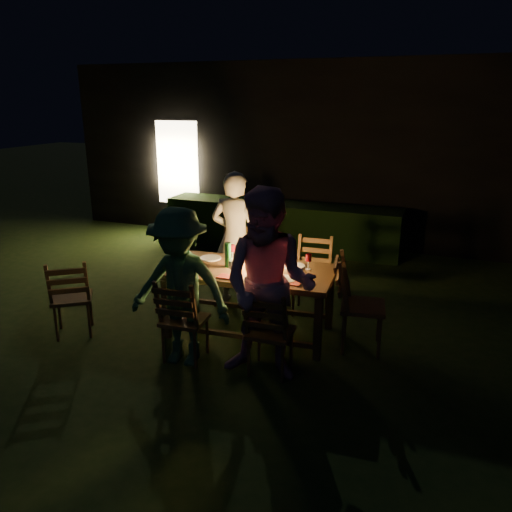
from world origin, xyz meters
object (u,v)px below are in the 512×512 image
at_px(person_opp_left, 180,288).
at_px(person_house_side, 235,239).
at_px(chair_far_right, 311,290).
at_px(ice_bucket, 259,235).
at_px(chair_near_right, 270,346).
at_px(lantern, 255,254).
at_px(chair_end, 360,320).
at_px(chair_near_left, 185,334).
at_px(bottle_bucket_b, 263,231).
at_px(dining_table, 250,275).
at_px(chair_far_left, 235,280).
at_px(person_opp_right, 269,286).
at_px(bottle_bucket_a, 254,232).
at_px(bottle_table, 228,255).
at_px(chair_spare, 73,311).
at_px(side_table, 259,248).

bearing_deg(person_opp_left, person_house_side, 90.00).
relative_size(chair_far_right, ice_bucket, 3.26).
distance_m(chair_near_right, chair_far_right, 1.54).
xyz_separation_m(lantern, ice_bucket, (-0.46, 1.30, -0.16)).
relative_size(chair_end, person_house_side, 0.61).
relative_size(chair_far_right, chair_end, 0.92).
bearing_deg(chair_near_left, bottle_bucket_b, 84.47).
relative_size(dining_table, chair_near_left, 2.04).
bearing_deg(chair_far_left, person_opp_right, 122.92).
distance_m(dining_table, chair_far_left, 0.97).
distance_m(chair_far_left, bottle_bucket_a, 0.76).
bearing_deg(chair_end, dining_table, -94.80).
relative_size(dining_table, person_opp_right, 1.04).
relative_size(chair_far_right, bottle_table, 3.49).
bearing_deg(chair_far_right, lantern, 55.37).
bearing_deg(person_opp_left, dining_table, 61.24).
bearing_deg(person_opp_right, person_opp_left, -180.00).
bearing_deg(person_opp_right, chair_end, 46.44).
bearing_deg(ice_bucket, chair_end, -37.76).
bearing_deg(chair_near_left, lantern, 58.13).
bearing_deg(chair_near_right, person_house_side, 121.67).
xyz_separation_m(dining_table, chair_spare, (-1.84, -0.75, -0.41)).
bearing_deg(side_table, ice_bucket, 0.00).
distance_m(person_opp_left, bottle_table, 0.85).
height_order(chair_spare, person_opp_right, person_opp_right).
bearing_deg(ice_bucket, bottle_table, -83.35).
bearing_deg(person_opp_left, bottle_bucket_a, 87.69).
relative_size(chair_near_right, chair_far_right, 0.94).
height_order(chair_near_left, bottle_bucket_a, bottle_bucket_a).
distance_m(chair_near_right, lantern, 1.12).
relative_size(chair_near_left, chair_spare, 0.99).
distance_m(chair_near_left, bottle_table, 1.01).
bearing_deg(chair_near_left, bottle_bucket_a, 87.15).
relative_size(chair_end, person_opp_right, 0.58).
distance_m(ice_bucket, bottle_bucket_b, 0.08).
xyz_separation_m(chair_far_left, ice_bucket, (0.09, 0.62, 0.45)).
height_order(chair_near_right, chair_end, chair_end).
bearing_deg(chair_spare, side_table, 19.67).
distance_m(chair_far_left, side_table, 0.68).
bearing_deg(bottle_table, chair_near_right, -43.56).
height_order(chair_near_right, person_opp_left, person_opp_left).
bearing_deg(chair_far_right, chair_near_right, 86.39).
xyz_separation_m(person_opp_left, ice_bucket, (-0.02, 2.20, -0.03)).
distance_m(side_table, bottle_bucket_b, 0.25).
distance_m(dining_table, chair_end, 1.28).
distance_m(chair_near_right, bottle_bucket_a, 2.33).
distance_m(person_house_side, bottle_table, 0.85).
distance_m(chair_far_left, ice_bucket, 0.77).
bearing_deg(side_table, chair_far_right, -31.15).
xyz_separation_m(chair_near_right, chair_far_right, (-0.01, 1.54, 0.02)).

